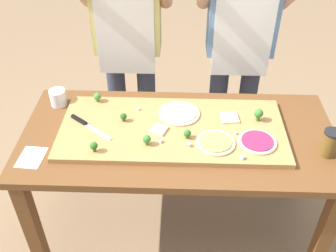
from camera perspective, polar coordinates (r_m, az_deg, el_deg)
The scene contains 25 objects.
ground_plane at distance 2.57m, azimuth 1.20°, elevation -14.39°, with size 8.00×8.00×0.00m, color #896B4C.
prep_table at distance 2.08m, azimuth 1.43°, elevation -3.36°, with size 1.61×0.76×0.77m.
cutting_board at distance 2.02m, azimuth 0.52°, elevation -0.46°, with size 1.15×0.52×0.03m, color #B27F47.
chefs_knife at distance 2.06m, azimuth -12.00°, elevation 0.31°, with size 0.24×0.19×0.02m.
pizza_whole_pesto_green at distance 1.92m, azimuth 6.82°, elevation -2.38°, with size 0.19×0.19×0.02m.
pizza_whole_white_garlic at distance 2.09m, azimuth 1.67°, elevation 1.87°, with size 0.22×0.22×0.02m.
pizza_whole_beet_magenta at distance 1.96m, azimuth 12.74°, elevation -2.22°, with size 0.19×0.19×0.02m.
pizza_slice_near_left at distance 2.08m, azimuth 8.85°, elevation 1.18°, with size 0.09×0.09×0.01m, color beige.
pizza_slice_center at distance 1.98m, azimuth -1.45°, elevation -0.52°, with size 0.08×0.08×0.01m, color beige.
broccoli_floret_back_right at distance 2.21m, azimuth -10.30°, elevation 4.20°, with size 0.04×0.04×0.05m.
broccoli_floret_back_left at distance 2.08m, azimuth 12.94°, elevation 1.75°, with size 0.05×0.05×0.07m.
broccoli_floret_front_mid at distance 1.92m, azimuth 2.73°, elevation -1.10°, with size 0.04×0.04×0.05m.
broccoli_floret_center_left at distance 1.88m, azimuth -10.81°, elevation -2.88°, with size 0.04×0.04×0.05m.
broccoli_floret_front_left at distance 2.04m, azimuth -6.57°, elevation 1.34°, with size 0.03×0.03×0.05m.
broccoli_floret_front_right at distance 1.89m, azimuth -3.20°, elevation -1.95°, with size 0.04×0.04×0.05m.
cheese_crumble_a at distance 1.99m, azimuth 9.67°, elevation -1.00°, with size 0.01×0.01×0.01m, color white.
cheese_crumble_b at distance 1.89m, azimuth 2.88°, elevation -2.72°, with size 0.02×0.02×0.02m, color silver.
cheese_crumble_c at distance 2.13m, azimuth -4.42°, elevation 2.50°, with size 0.01×0.01×0.01m, color white.
cheese_crumble_d at distance 1.85m, azimuth 10.65°, elevation -4.51°, with size 0.02×0.02×0.02m, color white.
cheese_crumble_e at distance 1.91m, azimuth -1.18°, elevation -2.21°, with size 0.02×0.02×0.02m, color silver.
flour_cup at distance 2.28m, azimuth -15.73°, elevation 3.90°, with size 0.09×0.09×0.09m.
sauce_jar at distance 2.00m, azimuth 22.38°, elevation -2.29°, with size 0.08×0.08×0.14m.
recipe_note at distance 1.99m, azimuth -19.31°, elevation -4.32°, with size 0.12×0.15×0.00m, color white.
cook_left at distance 2.46m, azimuth -5.95°, elevation 13.03°, with size 0.54×0.39×1.67m.
cook_right at distance 2.46m, azimuth 10.39°, elevation 12.65°, with size 0.54×0.39×1.67m.
Camera 1 is at (0.00, -1.55, 2.05)m, focal length 41.96 mm.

